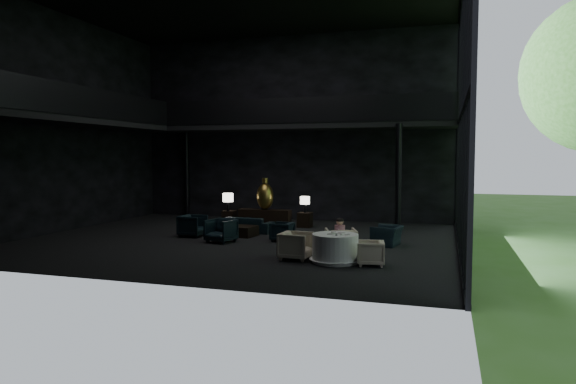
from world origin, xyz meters
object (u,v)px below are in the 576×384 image
(bronze_urn, at_px, (265,196))
(child, at_px, (340,229))
(side_table_right, at_px, (305,220))
(lounge_armchair_east, at_px, (282,232))
(dining_chair_north, at_px, (341,239))
(dining_table, at_px, (335,250))
(window_armchair, at_px, (387,234))
(console, at_px, (265,218))
(side_table_left, at_px, (229,217))
(dining_chair_west, at_px, (296,244))
(table_lamp_right, at_px, (305,201))
(lounge_armchair_west, at_px, (193,224))
(coffee_table, at_px, (243,231))
(sofa, at_px, (247,223))
(dining_chair_east, at_px, (370,253))
(table_lamp_left, at_px, (228,198))
(lounge_armchair_south, at_px, (221,229))

(bronze_urn, xyz_separation_m, child, (4.06, -5.16, -0.44))
(bronze_urn, height_order, side_table_right, bronze_urn)
(lounge_armchair_east, height_order, dining_chair_north, dining_chair_north)
(bronze_urn, xyz_separation_m, dining_table, (4.12, -6.06, -0.87))
(window_armchair, bearing_deg, console, -109.60)
(side_table_left, xyz_separation_m, lounge_armchair_east, (3.36, -3.39, 0.03))
(dining_table, xyz_separation_m, dining_chair_west, (-1.09, 0.08, 0.10))
(table_lamp_right, bearing_deg, console, -173.11)
(lounge_armchair_west, relative_size, window_armchair, 1.04)
(lounge_armchair_east, bearing_deg, table_lamp_right, -175.20)
(table_lamp_right, xyz_separation_m, coffee_table, (-1.44, -2.84, -0.85))
(coffee_table, relative_size, dining_table, 0.59)
(side_table_left, xyz_separation_m, sofa, (1.52, -1.84, 0.07))
(sofa, distance_m, dining_chair_north, 5.39)
(side_table_right, distance_m, sofa, 2.52)
(sofa, height_order, dining_chair_west, dining_chair_west)
(lounge_armchair_east, bearing_deg, console, -149.25)
(console, distance_m, table_lamp_right, 1.76)
(table_lamp_right, xyz_separation_m, dining_chair_west, (1.43, -6.14, -0.60))
(window_armchair, xyz_separation_m, dining_chair_east, (-0.09, -3.06, -0.06))
(side_table_left, xyz_separation_m, lounge_armchair_west, (0.09, -3.37, 0.16))
(dining_chair_east, height_order, dining_chair_west, dining_chair_west)
(window_armchair, xyz_separation_m, dining_chair_north, (-1.05, -2.05, 0.10))
(dining_chair_east, bearing_deg, sofa, -139.83)
(console, relative_size, sofa, 1.18)
(bronze_urn, xyz_separation_m, lounge_armchair_east, (1.76, -3.26, -0.90))
(sofa, xyz_separation_m, dining_chair_east, (5.13, -4.42, -0.04))
(child, bearing_deg, lounge_armchair_west, -19.00)
(table_lamp_left, bearing_deg, lounge_armchair_east, -44.12)
(lounge_armchair_south, distance_m, coffee_table, 1.41)
(dining_chair_west, bearing_deg, sofa, 39.56)
(bronze_urn, height_order, dining_chair_north, bronze_urn)
(coffee_table, distance_m, dining_chair_north, 4.63)
(bronze_urn, bearing_deg, sofa, -92.57)
(sofa, height_order, dining_table, dining_table)
(side_table_right, bearing_deg, console, -172.95)
(table_lamp_left, xyz_separation_m, dining_chair_west, (4.63, -5.98, -0.64))
(console, relative_size, window_armchair, 2.49)
(lounge_armchair_east, bearing_deg, side_table_right, -175.20)
(table_lamp_right, bearing_deg, child, -65.15)
(table_lamp_right, relative_size, dining_chair_north, 0.68)
(dining_table, bearing_deg, dining_chair_north, 92.10)
(lounge_armchair_east, height_order, coffee_table, lounge_armchair_east)
(table_lamp_right, distance_m, window_armchair, 4.84)
(window_armchair, bearing_deg, lounge_armchair_west, -77.64)
(dining_chair_west, bearing_deg, child, -47.69)
(lounge_armchair_south, relative_size, child, 1.44)
(sofa, height_order, child, child)
(side_table_left, height_order, table_lamp_left, table_lamp_left)
(table_lamp_left, bearing_deg, dining_chair_west, -52.25)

